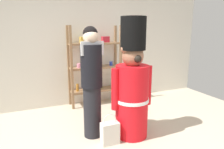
% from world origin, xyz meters
% --- Properties ---
extents(back_wall, '(6.40, 0.12, 2.60)m').
position_xyz_m(back_wall, '(0.00, 2.20, 1.30)').
color(back_wall, silver).
rests_on(back_wall, ground_plane).
extents(merchandise_shelf, '(1.16, 0.35, 1.75)m').
position_xyz_m(merchandise_shelf, '(0.35, 1.98, 0.87)').
color(merchandise_shelf, '#93704C').
rests_on(merchandise_shelf, ground_plane).
extents(teddy_bear_guard, '(0.68, 0.53, 1.85)m').
position_xyz_m(teddy_bear_guard, '(0.39, 0.36, 0.81)').
color(teddy_bear_guard, red).
rests_on(teddy_bear_guard, ground_plane).
extents(person_shopper, '(0.34, 0.32, 1.72)m').
position_xyz_m(person_shopper, '(-0.18, 0.59, 0.91)').
color(person_shopper, black).
rests_on(person_shopper, ground_plane).
extents(shopping_bag, '(0.27, 0.15, 0.47)m').
position_xyz_m(shopping_bag, '(-0.02, 0.25, 0.17)').
color(shopping_bag, silver).
rests_on(shopping_bag, ground_plane).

